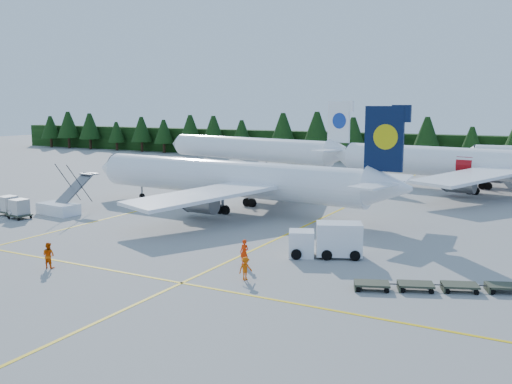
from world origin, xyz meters
The scene contains 15 objects.
ground centered at (0.00, 0.00, 0.00)m, with size 320.00×320.00×0.00m, color gray.
taxi_stripe_a centered at (-14.00, 20.00, 0.01)m, with size 0.25×120.00×0.01m, color yellow.
taxi_stripe_b centered at (6.00, 20.00, 0.01)m, with size 0.25×120.00×0.01m, color yellow.
taxi_stripe_cross centered at (0.00, -6.00, 0.01)m, with size 80.00×0.25×0.01m, color yellow.
treeline_hedge centered at (0.00, 82.00, 3.00)m, with size 220.00×4.00×6.00m, color black.
airliner_navy centered at (-6.53, 19.20, 3.57)m, with size 40.81×33.51×11.86m.
airliner_red centered at (15.94, 47.39, 3.78)m, with size 42.98×35.09×12.57m.
airliner_far_left centered at (-24.70, 56.33, 3.91)m, with size 42.37×12.70×12.48m.
airstairs centered at (-20.37, 7.93, 0.92)m, with size 4.89×6.63×4.21m.
service_truck centered at (12.07, 5.03, 1.37)m, with size 6.08×4.21×2.77m.
dolly_train centered at (21.62, 0.62, 0.42)m, with size 10.33×5.77×0.13m.
uld_pair centered at (-23.54, 4.27, 1.18)m, with size 5.27×2.81×1.75m.
crew_a centered at (7.54, -0.10, 0.98)m, with size 0.71×0.47×1.96m, color #FF3105.
crew_b centered at (-4.80, -7.70, 0.97)m, with size 0.94×0.73×1.93m, color #E65204.
crew_c centered at (9.47, -3.33, 0.82)m, with size 0.68×0.46×1.65m, color #EB5604.
Camera 1 is at (28.19, -36.38, 12.02)m, focal length 40.00 mm.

